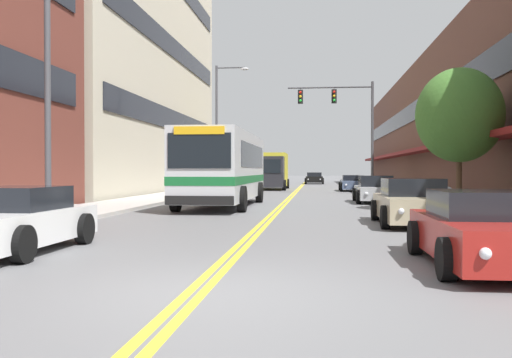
{
  "coord_description": "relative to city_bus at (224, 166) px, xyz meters",
  "views": [
    {
      "loc": [
        1.57,
        -7.41,
        1.59
      ],
      "look_at": [
        -1.44,
        20.52,
        1.16
      ],
      "focal_mm": 40.0,
      "sensor_mm": 36.0,
      "label": 1
    }
  ],
  "objects": [
    {
      "name": "city_bus",
      "position": [
        0.0,
        0.0,
        0.0
      ],
      "size": [
        2.86,
        10.69,
        3.18
      ],
      "color": "silver",
      "rests_on": "ground_plane"
    },
    {
      "name": "sidewalk_right",
      "position": [
        9.58,
        19.39,
        -1.73
      ],
      "size": [
        3.08,
        106.0,
        0.14
      ],
      "color": "#B2ADA5",
      "rests_on": "ground_plane"
    },
    {
      "name": "traffic_signal_mast",
      "position": [
        5.95,
        13.38,
        3.47
      ],
      "size": [
        5.69,
        0.38,
        7.47
      ],
      "color": "#47474C",
      "rests_on": "ground_plane"
    },
    {
      "name": "fire_hydrant",
      "position": [
        8.49,
        -5.36,
        -1.21
      ],
      "size": [
        0.34,
        0.26,
        0.9
      ],
      "color": "#B7B7BC",
      "rests_on": "sidewalk_right"
    },
    {
      "name": "car_black_moving_lead",
      "position": [
        3.77,
        41.63,
        -1.17
      ],
      "size": [
        2.2,
        4.73,
        1.33
      ],
      "color": "black",
      "rests_on": "ground_plane"
    },
    {
      "name": "street_tree_right_mid",
      "position": [
        9.51,
        -2.52,
        1.89
      ],
      "size": [
        3.28,
        3.28,
        5.36
      ],
      "color": "brown",
      "rests_on": "sidewalk_right"
    },
    {
      "name": "sidewalk_left",
      "position": [
        -4.5,
        19.39,
        -1.73
      ],
      "size": [
        3.08,
        106.0,
        0.14
      ],
      "color": "#B2ADA5",
      "rests_on": "ground_plane"
    },
    {
      "name": "car_beige_parked_right_end",
      "position": [
        6.89,
        -7.99,
        -1.17
      ],
      "size": [
        2.14,
        4.5,
        1.35
      ],
      "color": "#BCAD89",
      "rests_on": "ground_plane"
    },
    {
      "name": "car_slate_blue_parked_right_far",
      "position": [
        6.84,
        19.08,
        -1.22
      ],
      "size": [
        2.08,
        4.47,
        1.22
      ],
      "color": "#475675",
      "rests_on": "ground_plane"
    },
    {
      "name": "car_red_parked_right_foreground",
      "position": [
        6.91,
        -15.29,
        -1.21
      ],
      "size": [
        2.13,
        4.36,
        1.25
      ],
      "color": "maroon",
      "rests_on": "ground_plane"
    },
    {
      "name": "storefront_row_right",
      "position": [
        15.35,
        19.39,
        3.06
      ],
      "size": [
        9.1,
        68.0,
        9.72
      ],
      "color": "brown",
      "rests_on": "ground_plane"
    },
    {
      "name": "car_navy_parked_left_near",
      "position": [
        -1.87,
        9.99,
        -1.2
      ],
      "size": [
        2.16,
        4.27,
        1.28
      ],
      "color": "#19234C",
      "rests_on": "ground_plane"
    },
    {
      "name": "street_lamp_left_near",
      "position": [
        -2.5,
        -11.07,
        2.68
      ],
      "size": [
        1.97,
        0.28,
        7.56
      ],
      "color": "#47474C",
      "rests_on": "ground_plane"
    },
    {
      "name": "ground_plane",
      "position": [
        2.54,
        19.39,
        -1.8
      ],
      "size": [
        240.0,
        240.0,
        0.0
      ],
      "primitive_type": "plane",
      "color": "slate"
    },
    {
      "name": "car_silver_parked_right_mid",
      "position": [
        6.96,
        3.46,
        -1.19
      ],
      "size": [
        2.04,
        4.44,
        1.33
      ],
      "color": "#B7B7BC",
      "rests_on": "ground_plane"
    },
    {
      "name": "box_truck",
      "position": [
        0.35,
        21.9,
        -0.23
      ],
      "size": [
        2.66,
        7.0,
        3.01
      ],
      "color": "#232328",
      "rests_on": "ground_plane"
    },
    {
      "name": "car_white_parked_left_mid",
      "position": [
        -1.75,
        -14.51,
        -1.2
      ],
      "size": [
        1.97,
        4.31,
        1.27
      ],
      "color": "white",
      "rests_on": "ground_plane"
    },
    {
      "name": "centre_line",
      "position": [
        2.54,
        19.39,
        -1.8
      ],
      "size": [
        0.34,
        106.0,
        0.01
      ],
      "color": "yellow",
      "rests_on": "ground_plane"
    },
    {
      "name": "street_lamp_left_far",
      "position": [
        -2.47,
        13.55,
        3.34
      ],
      "size": [
        2.3,
        0.28,
        8.74
      ],
      "color": "#47474C",
      "rests_on": "ground_plane"
    }
  ]
}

